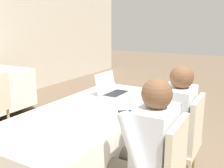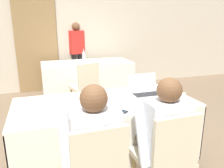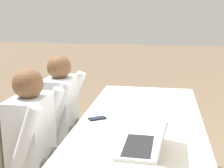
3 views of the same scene
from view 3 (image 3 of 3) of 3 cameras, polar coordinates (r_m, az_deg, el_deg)
name	(u,v)px [view 3 (image 3 of 3)]	position (r m, az deg, el deg)	size (l,w,h in m)	color
conference_table_near	(141,141)	(2.34, 5.25, -10.43)	(1.90, 0.86, 0.76)	white
laptop	(146,142)	(1.78, 6.18, -10.51)	(0.36, 0.28, 0.23)	#B7B7BC
cell_phone	(97,118)	(2.26, -2.74, -6.29)	(0.12, 0.14, 0.01)	black
paper_beside_laptop	(104,137)	(1.95, -1.42, -9.71)	(0.27, 0.34, 0.00)	white
chair_near_left	(59,130)	(2.79, -9.73, -8.38)	(0.44, 0.44, 0.90)	tan
chair_near_right	(29,163)	(2.28, -14.88, -13.82)	(0.44, 0.44, 0.90)	tan
person_checkered_shirt	(69,114)	(2.70, -7.79, -5.41)	(0.50, 0.52, 1.16)	#665B4C
person_white_shirt	(42,143)	(2.17, -12.62, -10.42)	(0.50, 0.52, 1.16)	#665B4C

